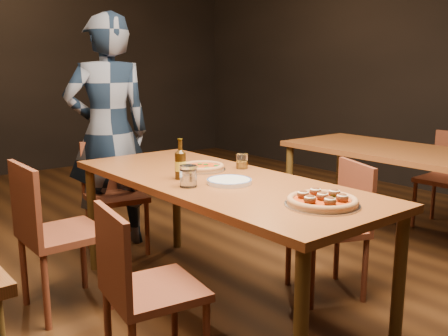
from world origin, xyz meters
TOP-DOWN VIEW (x-y plane):
  - ground at (0.00, 0.00)m, footprint 9.00×9.00m
  - table_main at (0.00, 0.00)m, footprint 0.80×2.00m
  - table_right at (1.70, -0.20)m, footprint 0.80×2.00m
  - chair_main_nw at (-0.64, -0.36)m, footprint 0.44×0.44m
  - chair_main_sw at (-0.70, 0.52)m, footprint 0.42×0.42m
  - chair_main_e at (0.59, -0.30)m, footprint 0.52×0.52m
  - chair_end at (-0.06, 1.14)m, footprint 0.46×0.46m
  - chair_nbr_right at (2.37, -0.11)m, footprint 0.41×0.41m
  - pizza_meatball at (0.03, -0.72)m, footprint 0.34×0.34m
  - pizza_margherita at (0.08, 0.26)m, footprint 0.28×0.28m
  - plate_stack at (-0.02, -0.12)m, footprint 0.24×0.24m
  - beer_bottle at (-0.16, 0.13)m, footprint 0.06×0.06m
  - water_glass at (-0.23, -0.04)m, footprint 0.09×0.09m
  - amber_glass at (0.29, 0.14)m, footprint 0.07×0.07m
  - diner at (-0.01, 1.31)m, footprint 0.71×0.55m

SIDE VIEW (x-z plane):
  - ground at x=0.00m, z-range 0.00..0.00m
  - chair_main_nw at x=-0.64m, z-range 0.00..0.83m
  - chair_main_e at x=0.59m, z-range 0.00..0.84m
  - chair_nbr_right at x=2.37m, z-range 0.00..0.85m
  - chair_end at x=-0.06m, z-range 0.00..0.86m
  - chair_main_sw at x=-0.70m, z-range 0.00..0.90m
  - table_main at x=0.00m, z-range 0.30..1.05m
  - table_right at x=1.70m, z-range 0.30..1.05m
  - plate_stack at x=-0.02m, z-range 0.75..0.77m
  - pizza_margherita at x=0.08m, z-range 0.75..0.79m
  - pizza_meatball at x=0.03m, z-range 0.74..0.80m
  - amber_glass at x=0.29m, z-range 0.75..0.84m
  - water_glass at x=-0.23m, z-range 0.75..0.86m
  - beer_bottle at x=-0.16m, z-range 0.72..0.94m
  - diner at x=-0.01m, z-range 0.00..1.75m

